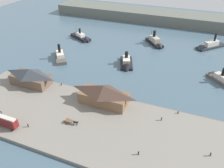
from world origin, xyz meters
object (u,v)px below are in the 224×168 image
Objects in this scene: ferry_moored_east at (82,38)px; ferry_approaching_west at (208,46)px; horse_cart at (71,121)px; pedestrian_near_cart at (28,125)px; ferry_outer_harbor at (156,42)px; pedestrian_at_waters_edge at (139,153)px; ferry_mid_harbor at (126,64)px; mooring_post_east at (61,84)px; pedestrian_walking_east at (211,154)px; street_tram at (6,121)px; pedestrian_standing_center at (162,119)px; pedestrian_near_west_shed at (1,112)px; mooring_post_west at (178,112)px; ferry_departing_north at (220,78)px; ferry_shed_west_terminal at (30,76)px; ferry_shed_customs_shed at (104,94)px; ferry_approaching_east at (60,55)px.

ferry_approaching_west reaches higher than ferry_moored_east.
pedestrian_near_cart is (-13.38, -7.33, -0.16)m from horse_cart.
ferry_approaching_west reaches higher than horse_cart.
horse_cart is 0.34× the size of ferry_outer_harbor.
ferry_mid_harbor is (-22.86, 55.53, -0.70)m from pedestrian_at_waters_edge.
mooring_post_east is (-43.97, 25.05, -0.31)m from pedestrian_at_waters_edge.
pedestrian_at_waters_edge is at bearing -159.38° from pedestrian_walking_east.
street_tram is 5.37× the size of pedestrian_standing_center.
pedestrian_near_west_shed is 75.73m from pedestrian_walking_east.
horse_cart reaches higher than mooring_post_west.
ferry_moored_east reaches higher than ferry_departing_north.
ferry_outer_harbor is at bearing 71.28° from street_tram.
mooring_post_west is 69.44m from ferry_outer_harbor.
ferry_shed_west_terminal is at bearing 126.18° from pedestrian_near_cart.
ferry_shed_customs_shed is 58.34m from ferry_departing_north.
horse_cart is at bearing -133.06° from ferry_departing_north.
ferry_shed_customs_shed is at bearing -116.02° from ferry_approaching_west.
pedestrian_near_west_shed is at bearing -142.88° from ferry_departing_north.
mooring_post_east is (10.46, 25.82, -0.29)m from pedestrian_near_west_shed.
pedestrian_standing_center is 45.51m from ferry_mid_harbor.
ferry_shed_customs_shed is at bearing -11.47° from mooring_post_east.
street_tram reaches higher than pedestrian_near_west_shed.
mooring_post_east is 52.58m from mooring_post_west.
pedestrian_near_cart reaches higher than mooring_post_west.
ferry_shed_customs_shed reaches higher than ferry_departing_north.
ferry_approaching_west is at bearing 64.84° from horse_cart.
ferry_outer_harbor reaches higher than pedestrian_at_waters_edge.
mooring_post_east is 0.05× the size of ferry_approaching_west.
pedestrian_at_waters_edge is (40.02, 2.79, 0.00)m from pedestrian_near_cart.
street_tram reaches higher than pedestrian_near_cart.
ferry_moored_east is (-83.79, 72.96, -0.73)m from pedestrian_walking_east.
mooring_post_east is (3.20, 30.46, -2.18)m from street_tram.
ferry_shed_west_terminal is at bearing -134.84° from ferry_mid_harbor.
ferry_shed_customs_shed is 85.32m from ferry_approaching_west.
ferry_shed_customs_shed is at bearing -0.86° from ferry_shed_west_terminal.
horse_cart is 0.36× the size of ferry_departing_north.
ferry_shed_customs_shed is 12.24× the size of pedestrian_near_west_shed.
pedestrian_near_cart is at bearing -150.52° from mooring_post_west.
ferry_shed_customs_shed is 30.35m from pedestrian_near_cart.
ferry_outer_harbor is (29.15, 65.02, 0.17)m from mooring_post_east.
ferry_mid_harbor is (21.11, 30.48, -0.39)m from mooring_post_east.
mooring_post_east is at bearing 17.39° from ferry_shed_west_terminal.
pedestrian_standing_center is at bearing 148.61° from pedestrian_walking_east.
mooring_post_west is (-12.20, 16.87, -0.32)m from pedestrian_walking_east.
ferry_outer_harbor is (-38.35, 31.84, 0.41)m from ferry_departing_north.
ferry_outer_harbor reaches higher than pedestrian_near_west_shed.
mooring_post_west is (65.93, 3.83, -3.52)m from ferry_shed_west_terminal.
ferry_shed_customs_shed reaches higher than ferry_approaching_east.
ferry_outer_harbor is (47.22, 38.20, 0.34)m from ferry_approaching_east.
ferry_mid_harbor is 57.27m from ferry_approaching_west.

